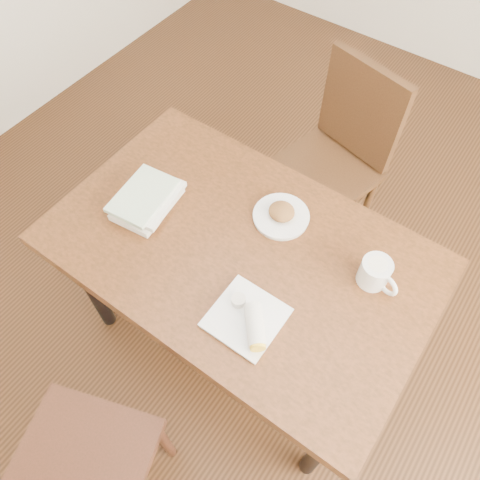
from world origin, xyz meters
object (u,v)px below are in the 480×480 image
Objects in this scene: plate_scone at (281,215)px; plate_burrito at (249,320)px; chair_far at (337,152)px; table at (240,260)px; coffee_mug at (376,273)px; book_stack at (147,200)px.

plate_burrito is (0.14, -0.39, 0.00)m from plate_scone.
chair_far reaches higher than plate_burrito.
table is 0.47m from coffee_mug.
book_stack reaches higher than table.
chair_far is 4.38× the size of plate_burrito.
plate_burrito is 0.80× the size of book_stack.
book_stack is (-0.38, -0.04, 0.11)m from table.
coffee_mug is (0.42, 0.15, 0.13)m from table.
coffee_mug is at bearing 13.39° from book_stack.
table is at bearing 131.20° from plate_burrito.
book_stack is (-0.56, 0.16, 0.01)m from plate_burrito.
plate_burrito is (0.18, -0.21, 0.10)m from table.
table is at bearing -103.28° from plate_scone.
plate_scone is 1.41× the size of coffee_mug.
plate_scone and book_stack have the same top height.
coffee_mug reaches higher than plate_burrito.
plate_burrito is (-0.24, -0.35, -0.03)m from coffee_mug.
chair_far reaches higher than book_stack.
plate_scone is 0.92× the size of plate_burrito.
plate_burrito is at bearing -124.25° from coffee_mug.
table is 1.37× the size of chair_far.
book_stack is at bearing -151.26° from plate_scone.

